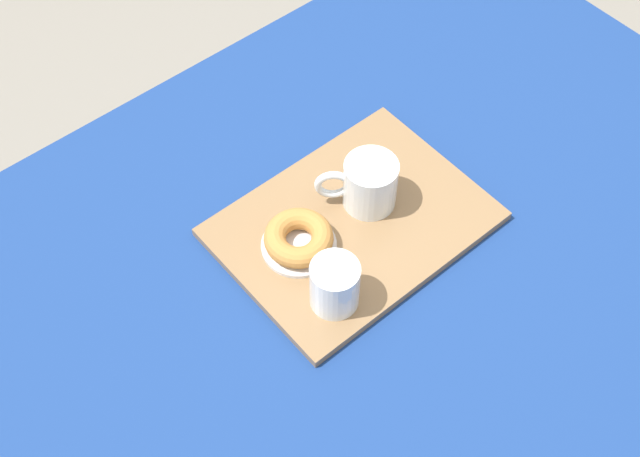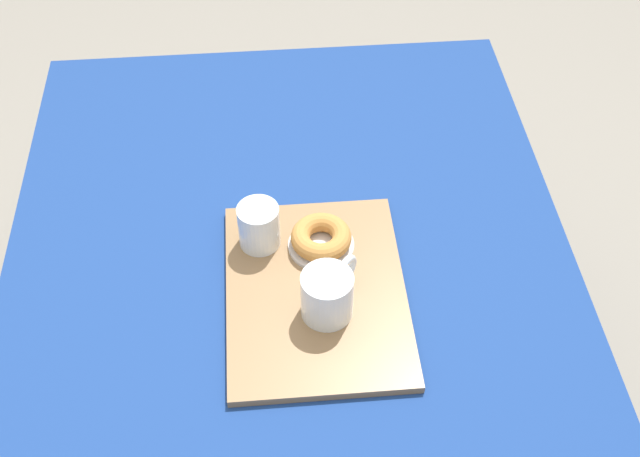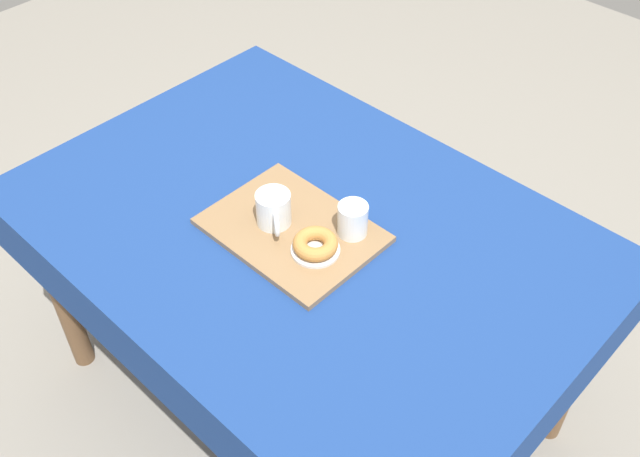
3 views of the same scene
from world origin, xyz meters
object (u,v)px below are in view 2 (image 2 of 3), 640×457
at_px(serving_tray, 316,294).
at_px(water_glass_near, 259,227).
at_px(tea_mug_left, 328,295).
at_px(sugar_donut_left, 321,237).
at_px(dining_table, 294,327).
at_px(donut_plate_left, 321,245).

xyz_separation_m(serving_tray, water_glass_near, (0.12, 0.09, 0.05)).
relative_size(tea_mug_left, sugar_donut_left, 1.07).
bearing_deg(water_glass_near, serving_tray, -143.20).
relative_size(serving_tray, tea_mug_left, 3.55).
xyz_separation_m(serving_tray, sugar_donut_left, (0.10, -0.02, 0.03)).
height_order(tea_mug_left, sugar_donut_left, tea_mug_left).
height_order(serving_tray, sugar_donut_left, sugar_donut_left).
bearing_deg(serving_tray, tea_mug_left, -158.97).
bearing_deg(dining_table, tea_mug_left, -129.20).
distance_m(serving_tray, tea_mug_left, 0.07).
relative_size(water_glass_near, sugar_donut_left, 0.78).
bearing_deg(tea_mug_left, donut_plate_left, -0.54).
bearing_deg(sugar_donut_left, serving_tray, 170.33).
relative_size(dining_table, sugar_donut_left, 13.42).
bearing_deg(donut_plate_left, water_glass_near, 79.32).
bearing_deg(serving_tray, dining_table, 84.15).
bearing_deg(donut_plate_left, serving_tray, 170.33).
relative_size(dining_table, water_glass_near, 17.17).
relative_size(tea_mug_left, donut_plate_left, 0.98).
xyz_separation_m(serving_tray, donut_plate_left, (0.10, -0.02, 0.01)).
relative_size(donut_plate_left, sugar_donut_left, 1.09).
xyz_separation_m(serving_tray, tea_mug_left, (-0.04, -0.02, 0.05)).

